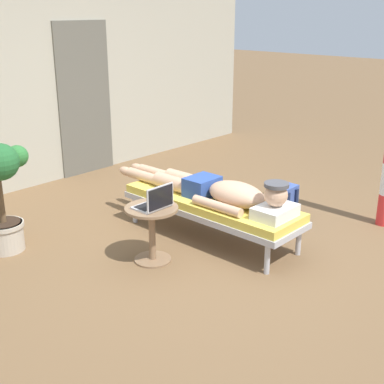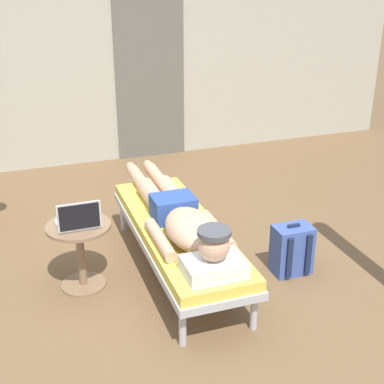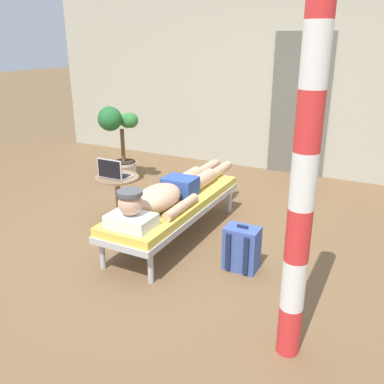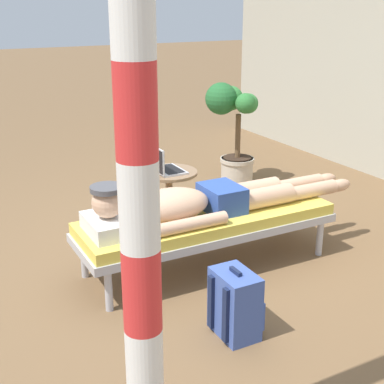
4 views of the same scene
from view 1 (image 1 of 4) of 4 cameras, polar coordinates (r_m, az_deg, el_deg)
name	(u,v)px [view 1 (image 1 of 4)]	position (r m, az deg, el deg)	size (l,w,h in m)	color
ground_plane	(211,248)	(5.12, 2.06, -6.04)	(40.00, 40.00, 0.00)	brown
house_wall_back	(43,78)	(7.10, -15.90, 11.84)	(7.60, 0.20, 2.70)	#B2AD99
house_door_panel	(85,99)	(7.36, -11.58, 9.81)	(0.84, 0.03, 2.04)	#625F54
lounge_chair	(211,205)	(5.21, 2.09, -1.44)	(0.61, 1.92, 0.42)	#B7B7BC
person_reclining	(218,190)	(5.10, 2.78, 0.17)	(0.53, 2.17, 0.33)	white
side_table	(152,225)	(4.74, -4.37, -3.54)	(0.48, 0.48, 0.52)	#8C6B4C
laptop	(155,202)	(4.62, -4.01, -1.13)	(0.31, 0.24, 0.23)	silver
backpack	(282,204)	(5.74, 9.79, -1.29)	(0.30, 0.26, 0.42)	#3F59A5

